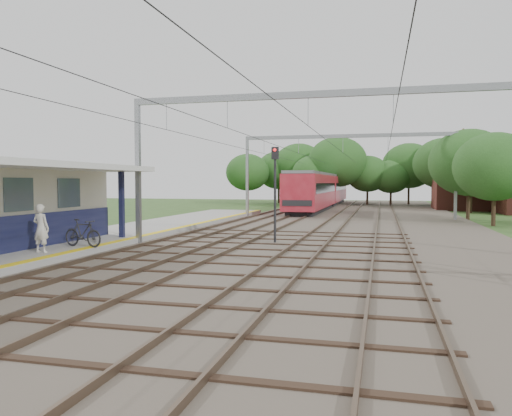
% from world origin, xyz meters
% --- Properties ---
extents(ballast_bed, '(18.00, 90.00, 0.10)m').
position_xyz_m(ballast_bed, '(4.00, 30.00, 0.05)').
color(ballast_bed, '#473D33').
rests_on(ballast_bed, ground).
extents(platform, '(5.00, 52.00, 0.35)m').
position_xyz_m(platform, '(-7.50, 14.00, 0.17)').
color(platform, gray).
rests_on(platform, ground).
extents(yellow_stripe, '(0.45, 52.00, 0.01)m').
position_xyz_m(yellow_stripe, '(-5.25, 14.00, 0.35)').
color(yellow_stripe, yellow).
rests_on(yellow_stripe, platform).
extents(rail_tracks, '(11.80, 88.00, 0.15)m').
position_xyz_m(rail_tracks, '(1.50, 30.00, 0.18)').
color(rail_tracks, brown).
rests_on(rail_tracks, ballast_bed).
extents(catenary_system, '(17.22, 88.00, 7.00)m').
position_xyz_m(catenary_system, '(3.39, 25.28, 5.51)').
color(catenary_system, gray).
rests_on(catenary_system, ground).
extents(tree_band, '(31.72, 30.88, 8.82)m').
position_xyz_m(tree_band, '(3.84, 57.12, 4.92)').
color(tree_band, '#382619').
rests_on(tree_band, ground).
extents(house_far, '(8.00, 6.12, 8.66)m').
position_xyz_m(house_far, '(16.00, 52.00, 3.23)').
color(house_far, brown).
rests_on(house_far, ground).
extents(person, '(0.70, 0.48, 1.85)m').
position_xyz_m(person, '(-6.18, 9.42, 1.28)').
color(person, silver).
rests_on(person, platform).
extents(bicycle, '(1.99, 0.88, 1.15)m').
position_xyz_m(bicycle, '(-5.60, 11.26, 0.93)').
color(bicycle, black).
rests_on(bicycle, platform).
extents(train, '(3.00, 37.37, 3.94)m').
position_xyz_m(train, '(-0.50, 53.02, 2.19)').
color(train, black).
rests_on(train, ballast_bed).
extents(signal_post, '(0.34, 0.28, 4.73)m').
position_xyz_m(signal_post, '(1.35, 16.78, 3.07)').
color(signal_post, black).
rests_on(signal_post, ground).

